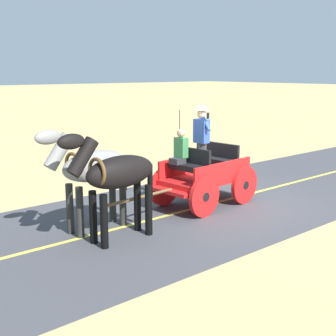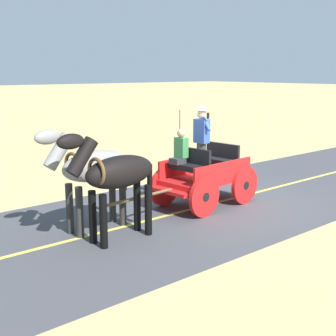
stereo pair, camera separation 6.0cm
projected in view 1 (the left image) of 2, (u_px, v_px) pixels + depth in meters
The scene contains 6 objects.
ground_plane at pixel (222, 202), 11.77m from camera, with size 200.00×200.00×0.00m, color tan.
road_surface at pixel (222, 201), 11.77m from camera, with size 5.41×160.00×0.01m, color #424247.
road_centre_stripe at pixel (222, 201), 11.77m from camera, with size 0.12×160.00×0.00m, color #DBCC4C.
horse_drawn_carriage at pixel (203, 173), 11.29m from camera, with size 1.61×4.52×2.50m.
horse_near_side at pixel (116, 175), 8.82m from camera, with size 0.62×2.13×2.21m.
horse_off_side at pixel (91, 169), 9.37m from camera, with size 0.67×2.14×2.21m.
Camera 1 is at (-7.77, 8.37, 3.28)m, focal length 49.05 mm.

